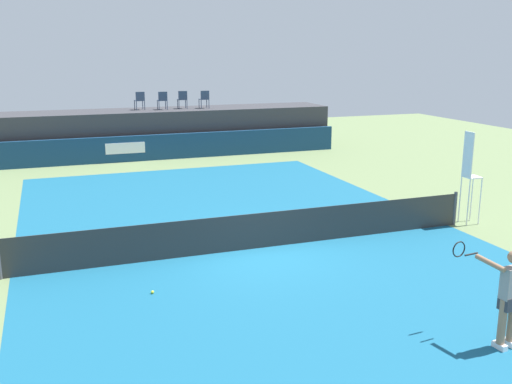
{
  "coord_description": "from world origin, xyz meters",
  "views": [
    {
      "loc": [
        -4.92,
        -13.49,
        5.02
      ],
      "look_at": [
        0.68,
        2.0,
        1.0
      ],
      "focal_mm": 40.64,
      "sensor_mm": 36.0,
      "label": 1
    }
  ],
  "objects_px": {
    "tennis_ball": "(152,292)",
    "net_post_far": "(455,208)",
    "spectator_chair_left": "(162,100)",
    "umpire_chair": "(469,171)",
    "spectator_chair_center": "(182,99)",
    "spectator_chair_far_left": "(140,100)",
    "spectator_chair_right": "(204,98)",
    "tennis_player": "(508,295)"
  },
  "relations": [
    {
      "from": "net_post_far",
      "to": "spectator_chair_far_left",
      "type": "bearing_deg",
      "value": 113.77
    },
    {
      "from": "spectator_chair_far_left",
      "to": "spectator_chair_center",
      "type": "distance_m",
      "value": 2.11
    },
    {
      "from": "spectator_chair_right",
      "to": "umpire_chair",
      "type": "relative_size",
      "value": 0.32
    },
    {
      "from": "spectator_chair_left",
      "to": "spectator_chair_center",
      "type": "distance_m",
      "value": 1.06
    },
    {
      "from": "spectator_chair_right",
      "to": "net_post_far",
      "type": "relative_size",
      "value": 0.89
    },
    {
      "from": "spectator_chair_left",
      "to": "spectator_chair_right",
      "type": "relative_size",
      "value": 1.0
    },
    {
      "from": "spectator_chair_center",
      "to": "net_post_far",
      "type": "distance_m",
      "value": 16.06
    },
    {
      "from": "spectator_chair_far_left",
      "to": "spectator_chair_left",
      "type": "relative_size",
      "value": 1.0
    },
    {
      "from": "spectator_chair_center",
      "to": "spectator_chair_far_left",
      "type": "bearing_deg",
      "value": 176.72
    },
    {
      "from": "spectator_chair_left",
      "to": "tennis_ball",
      "type": "height_order",
      "value": "spectator_chair_left"
    },
    {
      "from": "umpire_chair",
      "to": "net_post_far",
      "type": "distance_m",
      "value": 1.16
    },
    {
      "from": "tennis_player",
      "to": "tennis_ball",
      "type": "xyz_separation_m",
      "value": [
        -5.36,
        4.34,
        -0.92
      ]
    },
    {
      "from": "spectator_chair_left",
      "to": "tennis_ball",
      "type": "relative_size",
      "value": 13.06
    },
    {
      "from": "spectator_chair_right",
      "to": "net_post_far",
      "type": "xyz_separation_m",
      "value": [
        3.57,
        -15.04,
        -2.19
      ]
    },
    {
      "from": "spectator_chair_far_left",
      "to": "spectator_chair_right",
      "type": "relative_size",
      "value": 1.0
    },
    {
      "from": "net_post_far",
      "to": "tennis_ball",
      "type": "relative_size",
      "value": 14.71
    },
    {
      "from": "spectator_chair_right",
      "to": "spectator_chair_left",
      "type": "bearing_deg",
      "value": -179.85
    },
    {
      "from": "spectator_chair_left",
      "to": "umpire_chair",
      "type": "distance_m",
      "value": 16.26
    },
    {
      "from": "tennis_player",
      "to": "spectator_chair_center",
      "type": "bearing_deg",
      "value": 91.89
    },
    {
      "from": "tennis_ball",
      "to": "net_post_far",
      "type": "bearing_deg",
      "value": 12.04
    },
    {
      "from": "tennis_player",
      "to": "tennis_ball",
      "type": "relative_size",
      "value": 26.03
    },
    {
      "from": "spectator_chair_left",
      "to": "tennis_player",
      "type": "xyz_separation_m",
      "value": [
        1.75,
        -21.36,
        -1.73
      ]
    },
    {
      "from": "spectator_chair_left",
      "to": "spectator_chair_right",
      "type": "height_order",
      "value": "same"
    },
    {
      "from": "spectator_chair_far_left",
      "to": "spectator_chair_center",
      "type": "height_order",
      "value": "same"
    },
    {
      "from": "umpire_chair",
      "to": "tennis_ball",
      "type": "distance_m",
      "value": 10.04
    },
    {
      "from": "tennis_player",
      "to": "umpire_chair",
      "type": "bearing_deg",
      "value": 55.43
    },
    {
      "from": "net_post_far",
      "to": "tennis_player",
      "type": "distance_m",
      "value": 7.46
    },
    {
      "from": "spectator_chair_far_left",
      "to": "spectator_chair_right",
      "type": "height_order",
      "value": "same"
    },
    {
      "from": "spectator_chair_right",
      "to": "umpire_chair",
      "type": "bearing_deg",
      "value": -75.14
    },
    {
      "from": "spectator_chair_far_left",
      "to": "net_post_far",
      "type": "relative_size",
      "value": 0.89
    },
    {
      "from": "spectator_chair_right",
      "to": "tennis_player",
      "type": "relative_size",
      "value": 0.5
    },
    {
      "from": "spectator_chair_right",
      "to": "tennis_ball",
      "type": "bearing_deg",
      "value": -108.61
    },
    {
      "from": "spectator_chair_far_left",
      "to": "tennis_player",
      "type": "bearing_deg",
      "value": -82.6
    },
    {
      "from": "spectator_chair_far_left",
      "to": "umpire_chair",
      "type": "bearing_deg",
      "value": -64.93
    },
    {
      "from": "spectator_chair_center",
      "to": "tennis_ball",
      "type": "xyz_separation_m",
      "value": [
        -4.65,
        -17.2,
        -2.66
      ]
    },
    {
      "from": "spectator_chair_left",
      "to": "tennis_ball",
      "type": "distance_m",
      "value": 17.6
    },
    {
      "from": "umpire_chair",
      "to": "tennis_player",
      "type": "xyz_separation_m",
      "value": [
        -4.36,
        -6.33,
        -0.63
      ]
    },
    {
      "from": "spectator_chair_left",
      "to": "spectator_chair_center",
      "type": "relative_size",
      "value": 1.0
    },
    {
      "from": "spectator_chair_far_left",
      "to": "spectator_chair_center",
      "type": "xyz_separation_m",
      "value": [
        2.1,
        -0.12,
        0.0
      ]
    },
    {
      "from": "tennis_ball",
      "to": "spectator_chair_left",
      "type": "bearing_deg",
      "value": 78.03
    },
    {
      "from": "tennis_player",
      "to": "tennis_ball",
      "type": "bearing_deg",
      "value": 141.03
    },
    {
      "from": "spectator_chair_left",
      "to": "net_post_far",
      "type": "distance_m",
      "value": 16.23
    }
  ]
}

